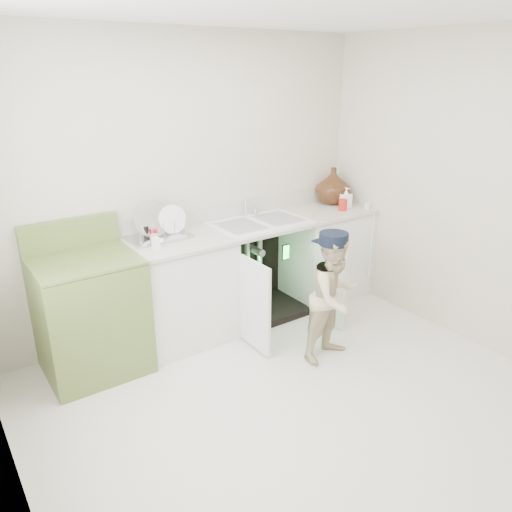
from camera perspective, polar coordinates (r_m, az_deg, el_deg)
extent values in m
plane|color=beige|center=(3.68, 4.36, -15.84)|extent=(3.50, 3.50, 0.00)
cube|color=beige|center=(4.33, -7.90, 7.96)|extent=(3.50, 2.50, 0.02)
cube|color=beige|center=(4.41, 22.93, 6.75)|extent=(2.50, 3.00, 0.02)
plane|color=white|center=(2.98, 5.80, 26.58)|extent=(3.50, 3.50, 0.00)
cube|color=silver|center=(4.23, -8.49, -4.15)|extent=(0.80, 0.60, 0.86)
cube|color=silver|center=(5.07, 7.82, 0.20)|extent=(0.80, 0.60, 0.86)
cube|color=black|center=(4.81, -1.44, -0.78)|extent=(0.80, 0.06, 0.86)
cube|color=black|center=(4.77, 0.41, -6.24)|extent=(0.80, 0.60, 0.06)
cylinder|color=gray|center=(4.63, -1.00, -1.37)|extent=(0.05, 0.05, 0.70)
cylinder|color=gray|center=(4.71, 0.41, -1.00)|extent=(0.05, 0.05, 0.70)
cylinder|color=gray|center=(4.57, 0.07, 0.60)|extent=(0.07, 0.18, 0.07)
cube|color=silver|center=(4.03, -0.12, -5.67)|extent=(0.03, 0.40, 0.76)
cube|color=silver|center=(4.49, 8.31, -3.01)|extent=(0.02, 0.40, 0.76)
cube|color=beige|center=(4.45, 0.44, 3.63)|extent=(2.44, 0.64, 0.03)
cube|color=beige|center=(4.65, -1.64, 5.55)|extent=(2.44, 0.02, 0.15)
cube|color=white|center=(4.44, 0.44, 3.75)|extent=(0.85, 0.55, 0.02)
cube|color=gray|center=(4.33, -1.78, 3.43)|extent=(0.34, 0.40, 0.01)
cube|color=gray|center=(4.56, 2.55, 4.30)|extent=(0.34, 0.40, 0.01)
cylinder|color=silver|center=(4.59, -1.15, 5.55)|extent=(0.03, 0.03, 0.17)
cylinder|color=silver|center=(4.52, -0.74, 6.30)|extent=(0.02, 0.14, 0.02)
cylinder|color=silver|center=(4.66, -0.02, 5.16)|extent=(0.04, 0.04, 0.06)
cylinder|color=white|center=(5.05, 13.02, 1.21)|extent=(0.01, 0.01, 0.70)
cube|color=white|center=(5.00, 12.61, 5.61)|extent=(0.04, 0.02, 0.06)
cube|color=silver|center=(4.11, -11.04, 2.16)|extent=(0.48, 0.32, 0.02)
cylinder|color=silver|center=(4.08, -11.78, 3.27)|extent=(0.30, 0.11, 0.29)
cylinder|color=white|center=(4.14, -9.48, 3.49)|extent=(0.24, 0.06, 0.23)
cylinder|color=silver|center=(3.93, -13.08, 2.37)|extent=(0.01, 0.01, 0.14)
cylinder|color=silver|center=(3.96, -11.79, 2.64)|extent=(0.01, 0.01, 0.14)
cylinder|color=silver|center=(4.00, -10.52, 2.89)|extent=(0.01, 0.01, 0.14)
cylinder|color=silver|center=(4.03, -9.27, 3.14)|extent=(0.01, 0.01, 0.14)
cylinder|color=silver|center=(4.07, -8.05, 3.39)|extent=(0.01, 0.01, 0.14)
imported|color=#412A12|center=(5.12, 8.78, 7.94)|extent=(0.34, 0.34, 0.36)
imported|color=orange|center=(5.09, 8.92, 7.20)|extent=(0.09, 0.10, 0.24)
imported|color=white|center=(4.99, 10.25, 6.58)|extent=(0.09, 0.09, 0.20)
cylinder|color=red|center=(4.90, 9.89, 5.78)|extent=(0.08, 0.08, 0.11)
cylinder|color=#B20F24|center=(4.04, -11.53, 2.40)|extent=(0.05, 0.05, 0.10)
cylinder|color=tan|center=(3.96, -11.51, 1.88)|extent=(0.06, 0.06, 0.08)
cylinder|color=black|center=(4.05, -12.43, 2.55)|extent=(0.04, 0.04, 0.12)
cube|color=white|center=(3.86, -11.39, 1.46)|extent=(0.05, 0.05, 0.09)
cube|color=olive|center=(3.96, -18.33, -6.62)|extent=(0.73, 0.65, 0.89)
cube|color=olive|center=(3.78, -19.10, -0.44)|extent=(0.73, 0.65, 0.02)
cube|color=olive|center=(4.01, -20.48, 2.37)|extent=(0.73, 0.06, 0.23)
cylinder|color=black|center=(3.60, -21.12, -1.87)|extent=(0.16, 0.16, 0.02)
cylinder|color=silver|center=(3.59, -21.15, -1.70)|extent=(0.19, 0.19, 0.01)
cylinder|color=black|center=(3.89, -22.33, -0.37)|extent=(0.16, 0.16, 0.02)
cylinder|color=silver|center=(3.89, -22.36, -0.20)|extent=(0.19, 0.19, 0.01)
cylinder|color=black|center=(3.69, -15.67, -0.68)|extent=(0.16, 0.16, 0.02)
cylinder|color=silver|center=(3.68, -15.69, -0.51)|extent=(0.19, 0.19, 0.01)
cylinder|color=black|center=(3.97, -17.26, 0.71)|extent=(0.16, 0.16, 0.02)
cylinder|color=silver|center=(3.97, -17.28, 0.87)|extent=(0.19, 0.19, 0.01)
imported|color=beige|center=(3.94, 8.95, -4.70)|extent=(0.55, 0.46, 1.03)
cylinder|color=black|center=(3.76, 9.35, 1.99)|extent=(0.25, 0.25, 0.09)
cube|color=black|center=(3.83, 8.15, 1.85)|extent=(0.18, 0.11, 0.01)
cube|color=black|center=(4.26, 3.41, 0.47)|extent=(0.07, 0.01, 0.14)
cube|color=#26F23F|center=(4.25, 3.47, 0.44)|extent=(0.06, 0.00, 0.12)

